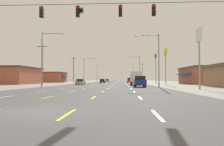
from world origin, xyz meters
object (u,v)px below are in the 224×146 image
Objects in this scene: sedan_inner_left_farther at (107,81)px; streetlight_right_row_0 at (156,56)px; pole_sign_right_row_0 at (199,43)px; streetlight_right_row_2 at (133,71)px; pole_sign_right_row_2 at (156,61)px; suv_far_right_far at (130,80)px; pole_sign_right_row_1 at (166,57)px; streetlight_left_row_0 at (44,55)px; suv_far_right_nearest at (140,81)px; streetlight_right_row_1 at (138,67)px; streetlight_left_row_2 at (98,72)px; streetlight_left_row_1 at (85,68)px; sedan_far_left_mid at (80,82)px; hatchback_inner_left_midfar at (103,81)px; box_truck_far_right_near at (135,78)px.

streetlight_right_row_0 is (13.40, -69.98, 4.59)m from sedan_inner_left_farther.
streetlight_right_row_2 is (-4.98, 85.18, -0.52)m from pole_sign_right_row_0.
suv_far_right_far is at bearing 124.00° from pole_sign_right_row_2.
streetlight_left_row_0 is (-24.24, -15.21, -1.22)m from pole_sign_right_row_1.
suv_far_right_nearest is 1.09× the size of sedan_inner_left_farther.
streetlight_right_row_1 reaches higher than streetlight_left_row_2.
suv_far_right_nearest is 0.57× the size of pole_sign_right_row_0.
pole_sign_right_row_2 is 1.00× the size of streetlight_right_row_2.
sedan_inner_left_farther is at bearing 78.90° from streetlight_left_row_1.
streetlight_left_row_2 is at bearing 116.18° from streetlight_right_row_1.
sedan_inner_left_farther is at bearing 86.60° from sedan_far_left_mid.
suv_far_right_far is at bearing -59.84° from streetlight_left_row_2.
pole_sign_right_row_0 is (7.66, -56.23, 5.45)m from suv_far_right_far.
suv_far_right_nearest is 1.09× the size of sedan_far_left_mid.
streetlight_left_row_0 is (-6.47, -39.54, 4.80)m from hatchback_inner_left_midfar.
streetlight_left_row_1 is (-24.33, 45.63, -1.06)m from pole_sign_right_row_0.
sedan_inner_left_farther is at bearing 118.35° from suv_far_right_far.
pole_sign_right_row_1 is 0.86× the size of pole_sign_right_row_2.
box_truck_far_right_near is 23.12m from pole_sign_right_row_2.
streetlight_right_row_0 is at bearing -89.99° from streetlight_right_row_2.
pole_sign_right_row_0 is 0.93× the size of streetlight_left_row_1.
pole_sign_right_row_2 is at bearing 67.90° from box_truck_far_right_near.
streetlight_right_row_0 reaches higher than pole_sign_right_row_0.
streetlight_right_row_1 is (13.32, -30.43, 4.95)m from sedan_inner_left_farther.
sedan_far_left_mid is 0.52× the size of pole_sign_right_row_0.
streetlight_right_row_1 is (-4.84, 24.34, -1.10)m from pole_sign_right_row_1.
pole_sign_right_row_0 reaches higher than sedan_far_left_mid.
sedan_inner_left_farther is (-10.72, 67.99, -0.27)m from suv_far_right_nearest.
suv_far_right_far is 0.56× the size of pole_sign_right_row_1.
streetlight_right_row_2 reaches higher than box_truck_far_right_near.
streetlight_right_row_1 is (16.46, 22.47, 4.95)m from sedan_far_left_mid.
streetlight_right_row_1 is at bearing 101.24° from pole_sign_right_row_1.
suv_far_right_far is at bearing 45.83° from hatchback_inner_left_midfar.
hatchback_inner_left_midfar is at bearing 81.06° from sedan_far_left_mid.
box_truck_far_right_near is 23.28m from streetlight_right_row_1.
pole_sign_right_row_1 is 34.31m from streetlight_left_row_1.
sedan_far_left_mid is 31.10m from pole_sign_right_row_2.
sedan_far_left_mid is at bearing -104.91° from streetlight_right_row_2.
box_truck_far_right_near is at bearing -89.64° from suv_far_right_far.
pole_sign_right_row_0 is at bearing -86.66° from streetlight_right_row_2.
streetlight_left_row_2 is at bearing 106.04° from pole_sign_right_row_0.
box_truck_far_right_near is 25.14m from hatchback_inner_left_midfar.
streetlight_right_row_2 is at bearing 90.01° from streetlight_right_row_0.
streetlight_right_row_0 is at bearing -76.14° from streetlight_left_row_2.
pole_sign_right_row_1 reaches higher than suv_far_right_nearest.
suv_far_right_nearest is at bearing -90.75° from box_truck_far_right_near.
streetlight_left_row_2 reaches higher than sedan_far_left_mid.
box_truck_far_right_near is at bearing -92.27° from streetlight_right_row_2.
pole_sign_right_row_1 is 16.01m from streetlight_right_row_0.
suv_far_right_far is 57.01m from pole_sign_right_row_0.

